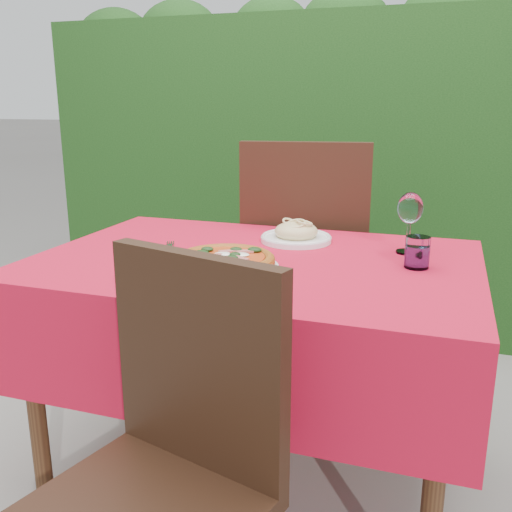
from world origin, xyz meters
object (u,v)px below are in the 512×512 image
(water_glass, at_px, (417,254))
(chair_near, at_px, (167,458))
(fork, at_px, (169,251))
(chair_far, at_px, (305,255))
(pizza_plate, at_px, (225,263))
(wine_glass, at_px, (410,211))
(pasta_plate, at_px, (296,234))

(water_glass, bearing_deg, chair_near, -120.47)
(chair_near, relative_size, fork, 4.42)
(chair_far, distance_m, fork, 0.70)
(chair_near, height_order, chair_far, chair_far)
(pizza_plate, distance_m, wine_glass, 0.58)
(pizza_plate, height_order, wine_glass, wine_glass)
(pasta_plate, bearing_deg, chair_near, -91.42)
(pizza_plate, xyz_separation_m, fork, (-0.24, 0.14, -0.02))
(chair_near, distance_m, pizza_plate, 0.56)
(pasta_plate, distance_m, water_glass, 0.43)
(chair_far, xyz_separation_m, wine_glass, (0.41, -0.42, 0.28))
(pizza_plate, bearing_deg, pasta_plate, 76.29)
(chair_near, xyz_separation_m, chair_far, (-0.04, 1.26, 0.08))
(pizza_plate, relative_size, wine_glass, 1.66)
(pasta_plate, bearing_deg, pizza_plate, -103.71)
(chair_far, relative_size, wine_glass, 5.71)
(fork, bearing_deg, water_glass, -20.21)
(wine_glass, bearing_deg, chair_far, 134.67)
(pizza_plate, height_order, water_glass, water_glass)
(pasta_plate, bearing_deg, chair_far, 98.69)
(water_glass, relative_size, wine_glass, 0.48)
(chair_far, relative_size, pizza_plate, 3.44)
(pasta_plate, bearing_deg, fork, -143.06)
(wine_glass, bearing_deg, pasta_plate, 174.30)
(water_glass, height_order, wine_glass, wine_glass)
(pizza_plate, distance_m, fork, 0.27)
(chair_far, height_order, water_glass, chair_far)
(wine_glass, bearing_deg, fork, -162.67)
(wine_glass, bearing_deg, water_glass, -77.09)
(chair_near, bearing_deg, pizza_plate, 113.57)
(chair_near, relative_size, chair_far, 0.87)
(pizza_plate, bearing_deg, wine_glass, 38.19)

